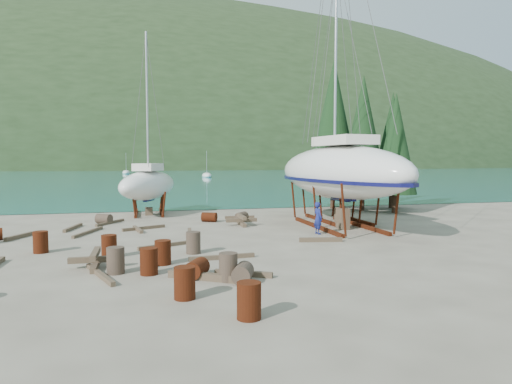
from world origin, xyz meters
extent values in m
plane|color=#62594E|center=(0.00, 0.00, 0.00)|extent=(600.00, 600.00, 0.00)
plane|color=teal|center=(0.00, 315.00, 0.01)|extent=(700.00, 700.00, 0.00)
ellipsoid|color=#1F2F17|center=(0.00, 320.00, 0.00)|extent=(800.00, 360.00, 110.00)
cube|color=beige|center=(-60.00, 190.00, 2.00)|extent=(6.00, 5.00, 4.00)
cube|color=#A54C2D|center=(-60.00, 190.00, 4.80)|extent=(6.60, 5.60, 1.60)
cube|color=beige|center=(-20.00, 190.00, 2.00)|extent=(6.00, 5.00, 4.00)
cube|color=#A54C2D|center=(-20.00, 190.00, 4.80)|extent=(6.60, 5.60, 1.60)
cube|color=beige|center=(30.00, 190.00, 2.00)|extent=(6.00, 5.00, 4.00)
cube|color=#A54C2D|center=(30.00, 190.00, 4.80)|extent=(6.60, 5.60, 1.60)
cylinder|color=black|center=(12.50, 12.00, 0.80)|extent=(0.36, 0.36, 1.60)
cone|color=black|center=(12.50, 12.00, 5.80)|extent=(3.60, 3.60, 8.40)
cylinder|color=black|center=(14.00, 10.00, 0.68)|extent=(0.36, 0.36, 1.36)
cone|color=black|center=(14.00, 10.00, 4.93)|extent=(3.06, 3.06, 7.14)
cylinder|color=black|center=(11.00, 14.00, 0.92)|extent=(0.36, 0.36, 1.84)
cone|color=black|center=(11.00, 14.00, 6.67)|extent=(4.14, 4.14, 9.66)
cylinder|color=black|center=(15.50, 13.00, 0.72)|extent=(0.36, 0.36, 1.44)
cone|color=black|center=(15.50, 13.00, 5.22)|extent=(3.24, 3.24, 7.56)
ellipsoid|color=silver|center=(10.00, 80.00, 0.38)|extent=(2.00, 5.00, 1.40)
cylinder|color=silver|center=(10.00, 80.00, 3.23)|extent=(0.08, 0.08, 5.00)
ellipsoid|color=silver|center=(-8.00, 110.00, 0.38)|extent=(2.00, 5.00, 1.40)
cylinder|color=silver|center=(-8.00, 110.00, 3.23)|extent=(0.08, 0.08, 5.00)
ellipsoid|color=silver|center=(7.19, 4.39, 3.10)|extent=(4.98, 12.71, 2.89)
cube|color=#0C0C3C|center=(7.19, 3.77, 2.10)|extent=(0.50, 2.24, 1.00)
cube|color=silver|center=(7.19, 3.77, 4.79)|extent=(2.39, 3.92, 0.50)
cylinder|color=silver|center=(7.19, 5.01, 12.08)|extent=(0.14, 0.14, 14.87)
cube|color=#5B290F|center=(5.92, 4.39, 0.10)|extent=(0.18, 6.81, 0.20)
cube|color=#5B290F|center=(8.45, 4.39, 0.10)|extent=(0.18, 6.81, 0.20)
cube|color=brown|center=(7.19, 3.77, 0.58)|extent=(0.50, 0.80, 1.15)
ellipsoid|color=silver|center=(8.19, 6.78, 2.51)|extent=(4.19, 10.17, 2.33)
cube|color=#0C0C3C|center=(8.19, 6.29, 1.80)|extent=(0.49, 1.79, 1.00)
cube|color=silver|center=(8.19, 6.29, 3.93)|extent=(1.97, 3.15, 0.50)
cylinder|color=silver|center=(8.19, 7.28, 9.70)|extent=(0.14, 0.14, 11.84)
cube|color=#5B290F|center=(7.19, 6.78, 0.10)|extent=(0.18, 5.43, 0.20)
cube|color=#5B290F|center=(9.20, 6.78, 0.10)|extent=(0.18, 5.43, 0.20)
cube|color=brown|center=(8.19, 6.29, 0.42)|extent=(0.50, 0.80, 0.85)
ellipsoid|color=silver|center=(-3.01, 13.29, 2.02)|extent=(5.31, 8.18, 2.02)
cube|color=#0C0C3C|center=(-3.01, 12.90, 1.46)|extent=(0.78, 1.40, 1.00)
cube|color=silver|center=(-3.01, 12.90, 3.27)|extent=(2.16, 2.69, 0.50)
cylinder|color=silver|center=(-3.01, 13.68, 7.83)|extent=(0.14, 0.14, 9.41)
cube|color=#5B290F|center=(-3.87, 13.29, 0.10)|extent=(0.18, 4.31, 0.20)
cube|color=#5B290F|center=(-2.14, 13.29, 0.10)|extent=(0.18, 4.31, 0.20)
cube|color=brown|center=(-3.01, 12.90, 0.25)|extent=(0.50, 0.80, 0.51)
imported|color=navy|center=(5.25, 2.52, 0.82)|extent=(0.49, 0.66, 1.64)
cylinder|color=#2D2823|center=(-0.40, -5.54, 0.29)|extent=(0.86, 1.03, 0.58)
cylinder|color=#5B290F|center=(-2.27, -6.81, 0.44)|extent=(0.58, 0.58, 0.88)
cylinder|color=#5B290F|center=(0.52, 8.41, 0.29)|extent=(1.05, 0.91, 0.58)
cylinder|color=#2D2823|center=(-1.41, -0.82, 0.44)|extent=(0.58, 0.58, 0.88)
cylinder|color=#5B290F|center=(-0.94, -8.74, 0.44)|extent=(0.58, 0.58, 0.88)
cylinder|color=#5B290F|center=(-7.41, 0.79, 0.44)|extent=(0.58, 0.58, 0.88)
cylinder|color=#2D2823|center=(-5.64, 9.09, 0.29)|extent=(1.05, 0.97, 0.58)
cylinder|color=#5B290F|center=(-2.68, -2.52, 0.44)|extent=(0.58, 0.58, 0.88)
cylinder|color=#2D2823|center=(2.48, 8.13, 0.29)|extent=(0.99, 1.05, 0.58)
cylinder|color=#5B290F|center=(-1.70, -4.61, 0.29)|extent=(0.92, 1.05, 0.58)
cylinder|color=#5B290F|center=(-3.18, -3.87, 0.44)|extent=(0.58, 0.58, 0.88)
cylinder|color=#5B290F|center=(-4.65, -0.82, 0.44)|extent=(0.58, 0.58, 0.88)
cylinder|color=#2D2823|center=(-4.25, -3.47, 0.44)|extent=(0.58, 0.58, 0.88)
cylinder|color=#2D2823|center=(-0.80, -5.29, 0.44)|extent=(0.58, 0.58, 0.88)
cube|color=brown|center=(-5.28, 8.95, 0.07)|extent=(1.50, 2.35, 0.14)
cube|color=brown|center=(4.56, 0.42, 0.10)|extent=(1.99, 0.56, 0.19)
cube|color=brown|center=(-9.16, 4.77, 0.09)|extent=(0.95, 1.85, 0.19)
cube|color=brown|center=(-4.73, -3.77, 0.07)|extent=(1.14, 2.80, 0.15)
cube|color=brown|center=(-3.66, 5.72, 0.09)|extent=(0.58, 2.01, 0.17)
cube|color=brown|center=(-0.47, -2.15, 0.08)|extent=(2.55, 0.38, 0.16)
cube|color=brown|center=(2.62, 9.38, 0.10)|extent=(1.90, 0.28, 0.19)
cube|color=brown|center=(-0.22, -4.83, 0.09)|extent=(1.78, 1.06, 0.17)
cube|color=brown|center=(-1.10, 4.00, 0.09)|extent=(0.37, 2.06, 0.19)
cube|color=brown|center=(-3.34, 6.21, 0.08)|extent=(2.28, 1.23, 0.16)
cube|color=brown|center=(-2.45, 0.83, 0.08)|extent=(2.35, 1.24, 0.15)
cube|color=brown|center=(-6.12, 5.47, 0.07)|extent=(1.19, 3.06, 0.15)
cube|color=brown|center=(-1.51, -5.01, 0.11)|extent=(2.20, 1.53, 0.23)
cube|color=brown|center=(-7.10, 7.25, 0.08)|extent=(0.67, 2.56, 0.16)
cube|color=brown|center=(-4.99, -2.49, 0.10)|extent=(0.20, 1.80, 0.20)
cube|color=brown|center=(-4.99, -2.49, 0.30)|extent=(1.80, 0.20, 0.20)
cube|color=brown|center=(-4.99, -2.49, 0.50)|extent=(0.20, 1.80, 0.20)
cube|color=brown|center=(2.11, 6.44, 0.10)|extent=(0.20, 1.80, 0.20)
cube|color=brown|center=(2.11, 6.44, 0.30)|extent=(1.80, 0.20, 0.20)
cube|color=brown|center=(2.11, 6.44, 0.50)|extent=(0.20, 1.80, 0.20)
camera|label=1|loc=(-3.29, -19.02, 3.75)|focal=32.00mm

